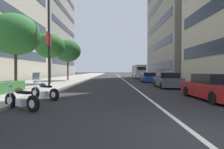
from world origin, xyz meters
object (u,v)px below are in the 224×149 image
object	(u,v)px
car_lead_in_lane	(213,88)
car_following_behind	(148,77)
car_mid_block_traffic	(167,80)
street_lamp_with_banners	(52,32)
street_tree_by_lamp_post	(68,51)
street_tree_far_plaza	(15,35)
street_tree_near_plaza_corner	(50,46)
motorcycle_far_end_row	(44,91)
delivery_van_ahead	(139,71)
motorcycle_under_tarp	(21,100)

from	to	relation	value
car_lead_in_lane	car_following_behind	bearing A→B (deg)	0.16
car_lead_in_lane	car_mid_block_traffic	distance (m)	7.10
car_following_behind	car_lead_in_lane	bearing A→B (deg)	-178.67
street_lamp_with_banners	street_tree_by_lamp_post	distance (m)	11.50
street_tree_far_plaza	street_tree_near_plaza_corner	distance (m)	6.30
street_tree_far_plaza	street_tree_by_lamp_post	size ratio (longest dim) A/B	0.96
car_mid_block_traffic	street_tree_by_lamp_post	distance (m)	16.29
car_lead_in_lane	car_following_behind	size ratio (longest dim) A/B	0.93
car_following_behind	street_tree_far_plaza	xyz separation A→B (m)	(-10.93, 12.87, 3.82)
motorcycle_far_end_row	car_mid_block_traffic	world-z (taller)	motorcycle_far_end_row
delivery_van_ahead	motorcycle_under_tarp	bearing A→B (deg)	160.28
street_tree_by_lamp_post	street_tree_near_plaza_corner	bearing A→B (deg)	176.32
motorcycle_under_tarp	car_mid_block_traffic	bearing A→B (deg)	-103.11
motorcycle_under_tarp	street_tree_far_plaza	world-z (taller)	street_tree_far_plaza
car_lead_in_lane	street_tree_by_lamp_post	distance (m)	21.63
motorcycle_far_end_row	street_lamp_with_banners	xyz separation A→B (m)	(5.84, 1.53, 4.57)
street_tree_far_plaza	car_lead_in_lane	bearing A→B (deg)	-108.78
street_tree_far_plaza	street_tree_by_lamp_post	distance (m)	12.90
car_mid_block_traffic	motorcycle_far_end_row	bearing A→B (deg)	130.21
car_lead_in_lane	street_tree_by_lamp_post	world-z (taller)	street_tree_by_lamp_post
street_tree_by_lamp_post	street_lamp_with_banners	bearing A→B (deg)	-172.70
motorcycle_under_tarp	car_following_behind	world-z (taller)	car_following_behind
street_lamp_with_banners	car_lead_in_lane	bearing A→B (deg)	-118.88
car_mid_block_traffic	motorcycle_under_tarp	bearing A→B (deg)	139.50
car_following_behind	street_tree_by_lamp_post	xyz separation A→B (m)	(1.93, 11.92, 3.99)
motorcycle_far_end_row	car_lead_in_lane	world-z (taller)	motorcycle_far_end_row
car_lead_in_lane	street_tree_near_plaza_corner	size ratio (longest dim) A/B	0.74
street_lamp_with_banners	street_tree_near_plaza_corner	xyz separation A→B (m)	(4.81, 1.88, -0.54)
car_following_behind	street_lamp_with_banners	bearing A→B (deg)	132.16
delivery_van_ahead	street_tree_far_plaza	bearing A→B (deg)	146.99
car_mid_block_traffic	street_lamp_with_banners	size ratio (longest dim) A/B	0.52
car_lead_in_lane	street_tree_far_plaza	size ratio (longest dim) A/B	0.72
street_tree_near_plaza_corner	street_tree_by_lamp_post	world-z (taller)	street_tree_by_lamp_post
car_mid_block_traffic	car_following_behind	distance (m)	8.33
motorcycle_under_tarp	street_lamp_with_banners	world-z (taller)	street_lamp_with_banners
car_following_behind	delivery_van_ahead	distance (m)	11.24
car_mid_block_traffic	delivery_van_ahead	bearing A→B (deg)	1.78
street_tree_far_plaza	motorcycle_under_tarp	bearing A→B (deg)	-150.09
motorcycle_far_end_row	street_tree_far_plaza	distance (m)	7.12
motorcycle_under_tarp	motorcycle_far_end_row	distance (m)	2.61
street_tree_far_plaza	street_tree_near_plaza_corner	bearing A→B (deg)	-4.73
motorcycle_far_end_row	street_tree_far_plaza	bearing A→B (deg)	-16.45
car_following_behind	motorcycle_far_end_row	bearing A→B (deg)	149.75
car_lead_in_lane	street_lamp_with_banners	xyz separation A→B (m)	(5.96, 10.81, 4.35)
car_lead_in_lane	street_lamp_with_banners	world-z (taller)	street_lamp_with_banners
motorcycle_far_end_row	car_lead_in_lane	size ratio (longest dim) A/B	0.46
car_mid_block_traffic	delivery_van_ahead	distance (m)	19.56
delivery_van_ahead	street_tree_near_plaza_corner	size ratio (longest dim) A/B	0.96
car_mid_block_traffic	car_following_behind	xyz separation A→B (m)	(8.33, 0.08, -0.03)
delivery_van_ahead	street_tree_near_plaza_corner	xyz separation A→B (m)	(-15.86, 12.68, 3.00)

